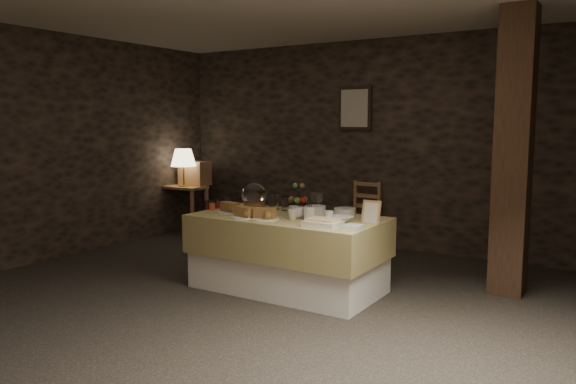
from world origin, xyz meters
The scene contains 28 objects.
ground_plane centered at (0.00, 0.00, 0.00)m, with size 5.50×5.00×0.01m, color black.
room_shell centered at (0.00, 0.00, 1.56)m, with size 5.52×5.02×2.60m.
buffet_table centered at (0.20, 0.31, 0.41)m, with size 1.78×0.94×0.70m.
console_table centered at (-2.50, 1.83, 0.55)m, with size 0.63×0.36×0.68m.
table_lamp centered at (-2.45, 1.78, 1.08)m, with size 0.35×0.35×0.53m.
wine_rack centered at (-2.45, 2.01, 0.85)m, with size 0.42×0.26×0.34m, color #9C7041.
chair centered at (0.06, 2.29, 0.37)m, with size 0.41×0.39×0.65m.
timber_column centered at (1.98, 1.30, 1.30)m, with size 0.30×0.30×2.60m, color black.
framed_picture centered at (-0.15, 2.47, 1.75)m, with size 0.45×0.04×0.55m.
plate_stack_a centered at (0.43, 0.44, 0.75)m, with size 0.19×0.19×0.10m, color silver.
plate_stack_b centered at (0.68, 0.54, 0.75)m, with size 0.20×0.20×0.09m, color silver.
cutlery_holder centered at (0.47, 0.24, 0.76)m, with size 0.10×0.10×0.12m, color silver.
cup_a centered at (0.33, 0.27, 0.75)m, with size 0.13×0.13×0.10m, color silver.
cup_b centered at (0.33, 0.19, 0.75)m, with size 0.09×0.09×0.09m, color silver.
mug_c centered at (0.24, 0.35, 0.75)m, with size 0.09×0.09×0.10m, color silver.
mug_d centered at (0.64, 0.30, 0.75)m, with size 0.08×0.08×0.09m, color silver.
bowl centered at (0.75, 0.30, 0.73)m, with size 0.21×0.21×0.05m, color silver.
cake_dome centered at (-0.40, 0.62, 0.81)m, with size 0.26×0.26×0.26m.
fruit_stand centered at (0.15, 0.59, 0.83)m, with size 0.22×0.22×0.32m.
bread_platter_left centered at (-0.37, 0.17, 0.74)m, with size 0.26×0.26×0.11m.
bread_platter_center centered at (-0.09, 0.02, 0.74)m, with size 0.26×0.26×0.11m.
bread_platter_right centered at (0.12, 0.05, 0.74)m, with size 0.26×0.26×0.11m.
jam_jars centered at (-0.65, 0.34, 0.74)m, with size 0.18×0.32×0.07m.
tart_dish centered at (0.73, 0.03, 0.74)m, with size 0.30×0.22×0.07m.
square_dish centered at (1.01, 0.01, 0.73)m, with size 0.14×0.14×0.04m, color silver.
menu_frame centered at (1.01, 0.39, 0.79)m, with size 0.17×0.02×0.22m, color #9C7041.
storage_jar_a centered at (-0.14, 0.60, 0.78)m, with size 0.10×0.10×0.16m, color white.
storage_jar_b centered at (0.00, 0.60, 0.77)m, with size 0.09×0.09×0.14m, color white.
Camera 1 is at (2.96, -4.06, 1.58)m, focal length 35.00 mm.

